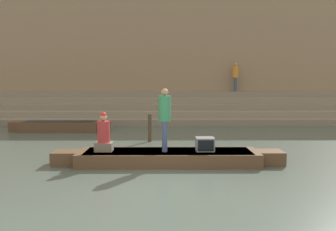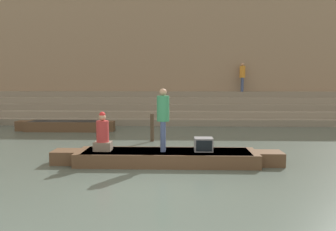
{
  "view_description": "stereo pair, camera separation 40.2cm",
  "coord_description": "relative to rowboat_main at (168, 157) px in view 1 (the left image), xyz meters",
  "views": [
    {
      "loc": [
        0.06,
        -7.22,
        2.39
      ],
      "look_at": [
        0.12,
        3.23,
        1.28
      ],
      "focal_mm": 35.0,
      "sensor_mm": 36.0,
      "label": 1
    },
    {
      "loc": [
        0.46,
        -7.22,
        2.39
      ],
      "look_at": [
        0.12,
        3.23,
        1.28
      ],
      "focal_mm": 35.0,
      "sensor_mm": 36.0,
      "label": 2
    }
  ],
  "objects": [
    {
      "name": "person_standing",
      "position": [
        -0.1,
        -0.01,
        1.21
      ],
      "size": [
        0.35,
        0.35,
        1.8
      ],
      "rotation": [
        0.0,
        0.0,
        0.15
      ],
      "color": "#3D4C75",
      "rests_on": "rowboat_main"
    },
    {
      "name": "ghat_steps",
      "position": [
        -0.12,
        10.26,
        0.43
      ],
      "size": [
        36.0,
        3.72,
        1.73
      ],
      "color": "gray",
      "rests_on": "ground"
    },
    {
      "name": "mooring_post",
      "position": [
        -0.71,
        3.57,
        0.34
      ],
      "size": [
        0.15,
        0.15,
        1.09
      ],
      "primitive_type": "cylinder",
      "color": "#473828",
      "rests_on": "ground"
    },
    {
      "name": "moored_boat_shore",
      "position": [
        -5.11,
        6.19,
        0.04
      ],
      "size": [
        4.71,
        1.05,
        0.47
      ],
      "rotation": [
        0.0,
        0.0,
        0.06
      ],
      "color": "brown",
      "rests_on": "ground"
    },
    {
      "name": "rowboat_main",
      "position": [
        0.0,
        0.0,
        0.0
      ],
      "size": [
        6.61,
        1.33,
        0.38
      ],
      "rotation": [
        0.0,
        0.0,
        0.03
      ],
      "color": "brown",
      "rests_on": "ground"
    },
    {
      "name": "person_on_steps",
      "position": [
        4.27,
        11.25,
        2.55
      ],
      "size": [
        0.35,
        0.35,
        1.78
      ],
      "rotation": [
        0.0,
        0.0,
        2.27
      ],
      "color": "#3D4C75",
      "rests_on": "ghat_steps"
    },
    {
      "name": "person_rowing",
      "position": [
        -1.85,
        0.0,
        0.63
      ],
      "size": [
        0.5,
        0.39,
        1.13
      ],
      "rotation": [
        0.0,
        0.0,
        -0.09
      ],
      "color": "#756656",
      "rests_on": "rowboat_main"
    },
    {
      "name": "back_wall",
      "position": [
        -0.12,
        12.21,
        3.51
      ],
      "size": [
        34.2,
        1.28,
        7.48
      ],
      "color": "#937A60",
      "rests_on": "ground"
    },
    {
      "name": "tv_set",
      "position": [
        1.06,
        0.01,
        0.37
      ],
      "size": [
        0.53,
        0.43,
        0.39
      ],
      "rotation": [
        0.0,
        0.0,
        -0.11
      ],
      "color": "slate",
      "rests_on": "rowboat_main"
    },
    {
      "name": "ground_plane",
      "position": [
        -0.12,
        -2.03,
        -0.21
      ],
      "size": [
        120.0,
        120.0,
        0.0
      ],
      "primitive_type": "plane",
      "color": "#47544C"
    }
  ]
}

